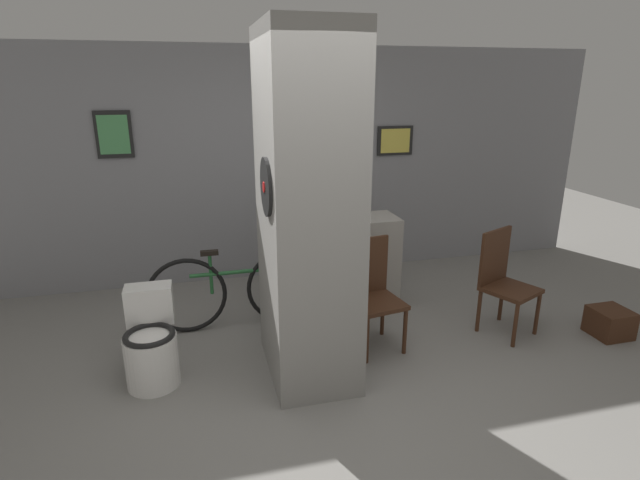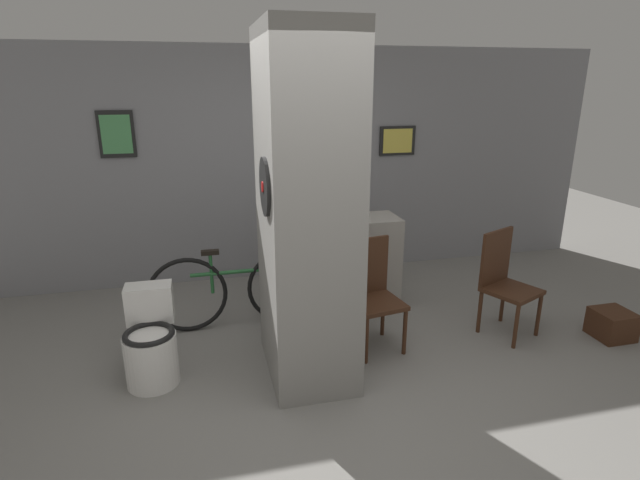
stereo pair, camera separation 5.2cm
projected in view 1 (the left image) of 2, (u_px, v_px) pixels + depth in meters
The scene contains 11 objects.
ground_plane at pixel (331, 402), 3.62m from camera, with size 14.00×14.00×0.00m, color gray.
wall_back at pixel (269, 166), 5.65m from camera, with size 8.00×0.09×2.60m.
pillar_center at pixel (307, 213), 3.66m from camera, with size 0.66×0.98×2.60m.
counter_shelf at pixel (339, 264), 5.01m from camera, with size 1.17×0.44×0.94m.
toilet at pixel (151, 345), 3.81m from camera, with size 0.40×0.56×0.71m.
chair_near_pillar at pixel (371, 290), 4.28m from camera, with size 0.48×0.48×0.95m.
chair_by_doorway at pixel (503, 278), 4.53m from camera, with size 0.56×0.56×0.95m.
bicycle at pixel (237, 290), 4.64m from camera, with size 1.63×0.42×0.78m.
bottle_tall at pixel (355, 207), 4.87m from camera, with size 0.06×0.06×0.30m.
bottle_short at pixel (344, 211), 4.83m from camera, with size 0.08×0.08×0.23m.
floor_crate at pixel (610, 322), 4.54m from camera, with size 0.32×0.32×0.25m.
Camera 1 is at (-0.85, -2.97, 2.23)m, focal length 28.00 mm.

